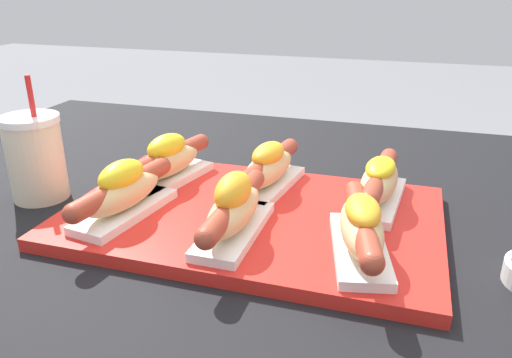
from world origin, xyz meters
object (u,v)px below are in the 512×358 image
(hot_dog_1, at_px, (234,209))
(hot_dog_3, at_px, (168,161))
(hot_dog_4, at_px, (268,168))
(hot_dog_5, at_px, (379,182))
(hot_dog_0, at_px, (123,191))
(hot_dog_2, at_px, (361,228))
(serving_tray, at_px, (252,217))
(drink_cup, at_px, (36,157))

(hot_dog_1, relative_size, hot_dog_3, 1.02)
(hot_dog_4, distance_m, hot_dog_5, 0.16)
(hot_dog_1, bearing_deg, hot_dog_3, 139.66)
(hot_dog_4, bearing_deg, hot_dog_1, -90.47)
(hot_dog_3, bearing_deg, hot_dog_0, -91.58)
(hot_dog_4, xyz_separation_m, hot_dog_5, (0.16, -0.00, -0.00))
(hot_dog_1, bearing_deg, hot_dog_5, 41.84)
(hot_dog_1, distance_m, hot_dog_2, 0.16)
(hot_dog_2, relative_size, hot_dog_4, 0.99)
(hot_dog_4, relative_size, hot_dog_5, 0.99)
(serving_tray, relative_size, hot_dog_2, 2.55)
(hot_dog_3, bearing_deg, drink_cup, -156.82)
(hot_dog_3, height_order, hot_dog_4, hot_dog_3)
(serving_tray, distance_m, hot_dog_0, 0.18)
(serving_tray, distance_m, hot_dog_5, 0.19)
(hot_dog_5, relative_size, drink_cup, 1.06)
(hot_dog_4, bearing_deg, hot_dog_0, -138.22)
(hot_dog_1, bearing_deg, hot_dog_0, 177.20)
(hot_dog_1, distance_m, hot_dog_3, 0.20)
(hot_dog_1, height_order, hot_dog_5, hot_dog_1)
(serving_tray, distance_m, hot_dog_3, 0.17)
(hot_dog_2, bearing_deg, serving_tray, 155.81)
(serving_tray, bearing_deg, drink_cup, -177.48)
(hot_dog_0, distance_m, hot_dog_1, 0.16)
(hot_dog_5, distance_m, drink_cup, 0.51)
(hot_dog_0, bearing_deg, hot_dog_2, -1.28)
(hot_dog_5, bearing_deg, drink_cup, -169.58)
(hot_dog_1, xyz_separation_m, hot_dog_5, (0.16, 0.15, -0.00))
(hot_dog_1, height_order, hot_dog_4, hot_dog_1)
(hot_dog_0, relative_size, drink_cup, 1.06)
(drink_cup, bearing_deg, hot_dog_2, -6.35)
(hot_dog_0, bearing_deg, drink_cup, 164.89)
(serving_tray, relative_size, hot_dog_4, 2.52)
(hot_dog_2, distance_m, hot_dog_3, 0.34)
(hot_dog_0, xyz_separation_m, hot_dog_1, (0.16, -0.01, 0.00))
(drink_cup, bearing_deg, hot_dog_3, 23.18)
(hot_dog_2, bearing_deg, hot_dog_4, 135.72)
(serving_tray, bearing_deg, hot_dog_0, -158.73)
(hot_dog_2, xyz_separation_m, hot_dog_5, (0.01, 0.15, -0.00))
(hot_dog_3, bearing_deg, hot_dog_5, 2.68)
(hot_dog_4, relative_size, drink_cup, 1.06)
(hot_dog_2, bearing_deg, hot_dog_0, 178.72)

